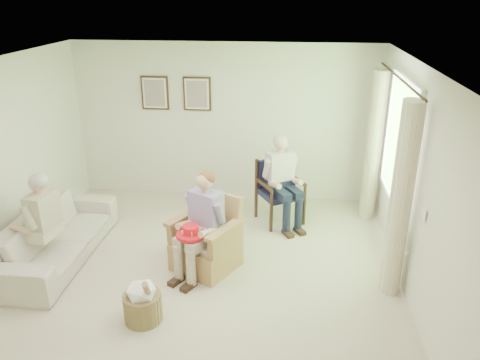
% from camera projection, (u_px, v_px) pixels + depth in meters
% --- Properties ---
extents(floor, '(5.50, 5.50, 0.00)m').
position_uv_depth(floor, '(195.00, 286.00, 5.69)').
color(floor, beige).
rests_on(floor, ground).
extents(back_wall, '(5.00, 0.04, 2.60)m').
position_uv_depth(back_wall, '(225.00, 123.00, 7.73)').
color(back_wall, silver).
rests_on(back_wall, ground).
extents(right_wall, '(0.04, 5.50, 2.60)m').
position_uv_depth(right_wall, '(423.00, 199.00, 4.95)').
color(right_wall, silver).
rests_on(right_wall, ground).
extents(ceiling, '(5.00, 5.50, 0.02)m').
position_uv_depth(ceiling, '(186.00, 70.00, 4.70)').
color(ceiling, white).
rests_on(ceiling, back_wall).
extents(window, '(0.13, 2.50, 1.63)m').
position_uv_depth(window, '(400.00, 139.00, 5.94)').
color(window, '#2D6B23').
rests_on(window, right_wall).
extents(curtain_left, '(0.34, 0.34, 2.30)m').
position_uv_depth(curtain_left, '(400.00, 202.00, 5.22)').
color(curtain_left, beige).
rests_on(curtain_left, ground).
extents(curtain_right, '(0.34, 0.34, 2.30)m').
position_uv_depth(curtain_right, '(374.00, 147.00, 7.02)').
color(curtain_right, beige).
rests_on(curtain_right, ground).
extents(framed_print_left, '(0.45, 0.05, 0.55)m').
position_uv_depth(framed_print_left, '(155.00, 93.00, 7.63)').
color(framed_print_left, '#382114').
rests_on(framed_print_left, back_wall).
extents(framed_print_right, '(0.45, 0.05, 0.55)m').
position_uv_depth(framed_print_right, '(197.00, 94.00, 7.55)').
color(framed_print_right, '#382114').
rests_on(framed_print_right, back_wall).
extents(wicker_armchair, '(0.74, 0.73, 0.95)m').
position_uv_depth(wicker_armchair, '(206.00, 245.00, 6.01)').
color(wicker_armchair, tan).
rests_on(wicker_armchair, ground).
extents(wood_armchair, '(0.61, 0.57, 0.94)m').
position_uv_depth(wood_armchair, '(280.00, 188.00, 7.19)').
color(wood_armchair, black).
rests_on(wood_armchair, ground).
extents(sofa, '(2.20, 0.86, 0.64)m').
position_uv_depth(sofa, '(56.00, 236.00, 6.18)').
color(sofa, beige).
rests_on(sofa, ground).
extents(person_wicker, '(0.40, 0.63, 1.31)m').
position_uv_depth(person_wicker, '(204.00, 218.00, 5.72)').
color(person_wicker, '#BCAE97').
rests_on(person_wicker, ground).
extents(person_dark, '(0.40, 0.63, 1.35)m').
position_uv_depth(person_dark, '(281.00, 175.00, 6.94)').
color(person_dark, '#171C34').
rests_on(person_dark, ground).
extents(person_sofa, '(0.42, 0.62, 1.29)m').
position_uv_depth(person_sofa, '(39.00, 219.00, 5.74)').
color(person_sofa, beige).
rests_on(person_sofa, ground).
extents(red_hat, '(0.36, 0.36, 0.14)m').
position_uv_depth(red_hat, '(191.00, 232.00, 5.61)').
color(red_hat, red).
rests_on(red_hat, person_wicker).
extents(hatbox, '(0.51, 0.51, 0.61)m').
position_uv_depth(hatbox, '(142.00, 301.00, 5.03)').
color(hatbox, tan).
rests_on(hatbox, ground).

